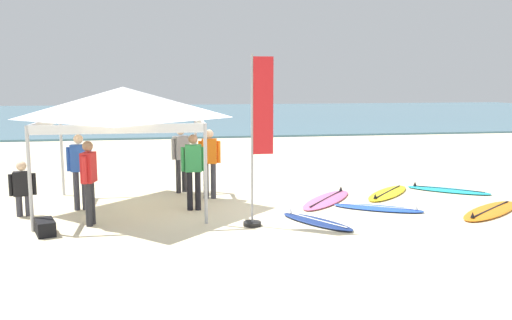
% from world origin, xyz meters
% --- Properties ---
extents(ground_plane, '(80.00, 80.00, 0.00)m').
position_xyz_m(ground_plane, '(0.00, 0.00, 0.00)').
color(ground_plane, beige).
extents(sea, '(80.00, 36.00, 0.10)m').
position_xyz_m(sea, '(0.00, 33.23, 0.05)').
color(sea, teal).
rests_on(sea, ground).
extents(canopy_tent, '(3.48, 3.48, 2.75)m').
position_xyz_m(canopy_tent, '(-2.81, 0.73, 2.39)').
color(canopy_tent, '#B7B7BC').
rests_on(canopy_tent, ground).
extents(surfboard_pink, '(2.06, 2.36, 0.19)m').
position_xyz_m(surfboard_pink, '(1.90, 0.63, 0.04)').
color(surfboard_pink, pink).
rests_on(surfboard_pink, ground).
extents(surfboard_orange, '(2.41, 2.04, 0.19)m').
position_xyz_m(surfboard_orange, '(5.16, -1.06, 0.04)').
color(surfboard_orange, orange).
rests_on(surfboard_orange, ground).
extents(surfboard_cyan, '(2.00, 1.77, 0.19)m').
position_xyz_m(surfboard_cyan, '(5.38, 1.19, 0.04)').
color(surfboard_cyan, '#23B2CC').
rests_on(surfboard_cyan, ground).
extents(surfboard_navy, '(1.40, 1.85, 0.19)m').
position_xyz_m(surfboard_navy, '(1.09, -1.30, 0.04)').
color(surfboard_navy, navy).
rests_on(surfboard_navy, ground).
extents(surfboard_blue, '(2.00, 1.47, 0.19)m').
position_xyz_m(surfboard_blue, '(2.80, -0.41, 0.04)').
color(surfboard_blue, blue).
rests_on(surfboard_blue, ground).
extents(surfboard_yellow, '(1.98, 2.10, 0.19)m').
position_xyz_m(surfboard_yellow, '(3.67, 1.09, 0.04)').
color(surfboard_yellow, yellow).
rests_on(surfboard_yellow, ground).
extents(person_red, '(0.29, 0.54, 1.71)m').
position_xyz_m(person_red, '(-3.44, -0.67, 0.99)').
color(person_red, '#2D2D33').
rests_on(person_red, ground).
extents(person_blue, '(0.55, 0.23, 1.71)m').
position_xyz_m(person_blue, '(-3.82, 0.70, 0.99)').
color(person_blue, '#383842').
rests_on(person_blue, ground).
extents(person_grey, '(0.48, 0.38, 1.71)m').
position_xyz_m(person_grey, '(-1.53, 2.24, 0.99)').
color(person_grey, '#2D2D33').
rests_on(person_grey, ground).
extents(person_green, '(0.55, 0.23, 1.71)m').
position_xyz_m(person_green, '(-1.31, 0.25, 0.99)').
color(person_green, black).
rests_on(person_green, ground).
extents(person_orange, '(0.55, 0.27, 1.71)m').
position_xyz_m(person_orange, '(-0.86, 1.39, 0.99)').
color(person_orange, '#383842').
rests_on(person_orange, ground).
extents(person_black, '(0.55, 0.27, 1.20)m').
position_xyz_m(person_black, '(-4.95, 0.32, 0.66)').
color(person_black, '#383842').
rests_on(person_black, ground).
extents(banner_flag, '(0.60, 0.36, 3.40)m').
position_xyz_m(banner_flag, '(-0.12, -1.27, 1.57)').
color(banner_flag, '#99999E').
rests_on(banner_flag, ground).
extents(gear_bag_near_tent, '(0.50, 0.67, 0.28)m').
position_xyz_m(gear_bag_near_tent, '(-4.21, -1.22, 0.14)').
color(gear_bag_near_tent, black).
rests_on(gear_bag_near_tent, ground).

